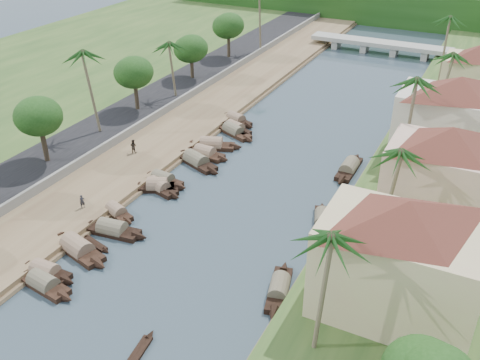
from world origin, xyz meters
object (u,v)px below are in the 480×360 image
at_px(sampan_1, 45,272).
at_px(bridge, 380,45).
at_px(building_near, 399,257).
at_px(person_near, 82,201).
at_px(sampan_0, 44,284).

bearing_deg(sampan_1, bridge, 82.32).
distance_m(building_near, person_near, 33.03).
bearing_deg(sampan_1, person_near, 110.82).
distance_m(sampan_0, person_near, 11.77).
height_order(bridge, sampan_0, bridge).
bearing_deg(building_near, person_near, 178.10).
relative_size(bridge, building_near, 1.89).
height_order(sampan_1, person_near, person_near).
bearing_deg(bridge, sampan_1, -96.86).
bearing_deg(person_near, sampan_1, -120.34).
relative_size(building_near, sampan_0, 1.92).
relative_size(sampan_1, person_near, 4.56).
distance_m(building_near, sampan_1, 30.68).
xyz_separation_m(bridge, sampan_1, (-9.91, -82.38, -1.31)).
xyz_separation_m(bridge, building_near, (18.99, -74.00, 4.66)).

